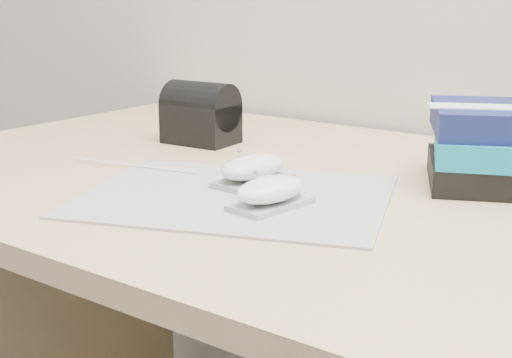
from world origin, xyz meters
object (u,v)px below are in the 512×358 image
Objects in this scene: pouch at (201,114)px; desk at (411,345)px; mouse_rear at (253,169)px; mouse_front at (271,192)px.

desk is at bearing -6.19° from pouch.
mouse_rear is 0.11m from mouse_front.
mouse_rear is (-0.19, -0.13, 0.26)m from desk.
pouch reaches higher than mouse_rear.
mouse_rear is at bearing 137.82° from mouse_front.
pouch is (-0.24, 0.17, 0.03)m from mouse_rear.
desk is 14.54× the size of mouse_front.
mouse_rear is 0.93× the size of pouch.
pouch is (-0.32, 0.25, 0.03)m from mouse_front.
pouch reaches higher than desk.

